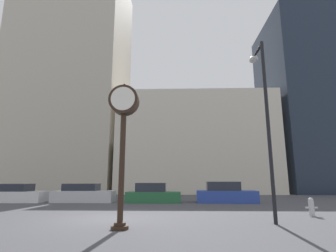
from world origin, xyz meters
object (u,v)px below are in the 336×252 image
(car_silver, at_px, (84,194))
(car_green, at_px, (153,194))
(car_white, at_px, (16,194))
(street_lamp_right, at_px, (263,102))
(street_clock, at_px, (123,121))
(fire_hydrant_near, at_px, (311,207))
(car_blue, at_px, (225,194))

(car_silver, relative_size, car_green, 1.13)
(car_white, distance_m, street_lamp_right, 18.15)
(street_clock, distance_m, street_lamp_right, 5.76)
(fire_hydrant_near, bearing_deg, car_green, 137.69)
(fire_hydrant_near, relative_size, street_lamp_right, 0.11)
(street_clock, height_order, car_green, street_clock)
(car_blue, relative_size, fire_hydrant_near, 5.42)
(car_green, bearing_deg, car_silver, 179.25)
(street_clock, distance_m, car_green, 10.91)
(car_white, height_order, car_blue, car_blue)
(street_clock, bearing_deg, car_white, 133.57)
(car_silver, bearing_deg, car_white, -178.84)
(street_clock, xyz_separation_m, street_lamp_right, (5.43, 1.55, 1.12))
(car_silver, height_order, street_lamp_right, street_lamp_right)
(car_silver, bearing_deg, car_blue, -0.22)
(car_silver, xyz_separation_m, street_lamp_right, (10.35, -8.97, 4.15))
(car_white, relative_size, street_lamp_right, 0.58)
(car_blue, bearing_deg, street_lamp_right, -86.14)
(car_blue, height_order, street_lamp_right, street_lamp_right)
(street_clock, relative_size, car_silver, 1.15)
(car_white, height_order, car_green, car_green)
(car_green, relative_size, fire_hydrant_near, 4.87)
(car_blue, bearing_deg, street_clock, -113.57)
(car_blue, distance_m, street_lamp_right, 9.90)
(car_silver, bearing_deg, street_lamp_right, -41.36)
(car_white, relative_size, car_green, 1.09)
(car_silver, distance_m, street_lamp_right, 14.31)
(car_white, height_order, fire_hydrant_near, car_white)
(car_silver, xyz_separation_m, fire_hydrant_near, (12.77, -7.05, -0.15))
(street_clock, relative_size, car_blue, 1.16)
(fire_hydrant_near, bearing_deg, car_blue, 109.58)
(car_white, xyz_separation_m, car_blue, (15.20, 0.18, 0.06))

